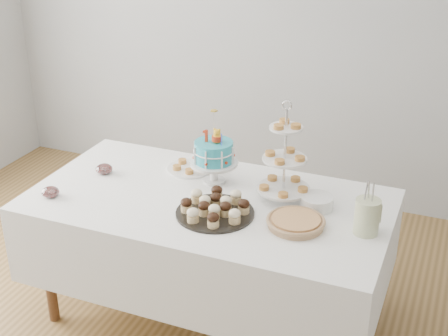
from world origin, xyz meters
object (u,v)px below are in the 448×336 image
at_px(pie, 296,222).
at_px(utensil_pitcher, 367,215).
at_px(birthday_cake, 214,164).
at_px(jam_bowl_b, 104,169).
at_px(cupcake_tray, 215,206).
at_px(table, 209,235).
at_px(tiered_stand, 285,159).
at_px(jam_bowl_a, 50,192).
at_px(plate_stack, 317,202).
at_px(pastry_plate, 190,167).

bearing_deg(pie, utensil_pitcher, 12.09).
relative_size(birthday_cake, jam_bowl_b, 4.29).
distance_m(cupcake_tray, pie, 0.42).
xyz_separation_m(table, birthday_cake, (-0.05, 0.20, 0.34)).
height_order(tiered_stand, jam_bowl_a, tiered_stand).
distance_m(pie, jam_bowl_a, 1.32).
bearing_deg(plate_stack, pastry_plate, 167.93).
distance_m(table, plate_stack, 0.63).
distance_m(pie, jam_bowl_b, 1.21).
bearing_deg(jam_bowl_b, plate_stack, 2.75).
bearing_deg(birthday_cake, plate_stack, -7.95).
bearing_deg(pie, plate_stack, 78.25).
bearing_deg(utensil_pitcher, table, 154.61).
xyz_separation_m(tiered_stand, jam_bowl_a, (-1.16, -0.45, -0.20)).
relative_size(jam_bowl_b, utensil_pitcher, 0.36).
xyz_separation_m(table, jam_bowl_a, (-0.79, -0.30, 0.25)).
height_order(tiered_stand, utensil_pitcher, tiered_stand).
height_order(pie, jam_bowl_a, jam_bowl_a).
relative_size(plate_stack, jam_bowl_b, 1.76).
distance_m(tiered_stand, plate_stack, 0.28).
distance_m(cupcake_tray, jam_bowl_a, 0.91).
height_order(tiered_stand, jam_bowl_b, tiered_stand).
distance_m(birthday_cake, jam_bowl_b, 0.65).
bearing_deg(plate_stack, jam_bowl_a, -162.89).
xyz_separation_m(pie, plate_stack, (0.05, 0.22, 0.01)).
bearing_deg(pastry_plate, jam_bowl_b, -152.04).
relative_size(pastry_plate, jam_bowl_b, 2.72).
xyz_separation_m(plate_stack, pastry_plate, (-0.81, 0.17, -0.02)).
bearing_deg(pie, tiered_stand, 119.45).
distance_m(pastry_plate, jam_bowl_b, 0.49).
bearing_deg(tiered_stand, plate_stack, -9.53).
distance_m(pastry_plate, jam_bowl_a, 0.80).
bearing_deg(pie, table, 168.63).
bearing_deg(pastry_plate, utensil_pitcher, -16.70).
distance_m(table, utensil_pitcher, 0.90).
height_order(table, pie, pie).
height_order(jam_bowl_a, jam_bowl_b, jam_bowl_b).
distance_m(birthday_cake, plate_stack, 0.62).
bearing_deg(cupcake_tray, plate_stack, 29.49).
height_order(birthday_cake, plate_stack, birthday_cake).
bearing_deg(cupcake_tray, tiered_stand, 47.37).
height_order(cupcake_tray, pie, cupcake_tray).
relative_size(pastry_plate, utensil_pitcher, 0.97).
bearing_deg(birthday_cake, pastry_plate, 153.22).
relative_size(jam_bowl_a, jam_bowl_b, 0.97).
xyz_separation_m(pie, jam_bowl_a, (-1.31, -0.19, 0.00)).
bearing_deg(pie, cupcake_tray, -174.97).
distance_m(pie, tiered_stand, 0.36).
distance_m(table, jam_bowl_a, 0.88).
xyz_separation_m(pie, pastry_plate, (-0.76, 0.40, -0.01)).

